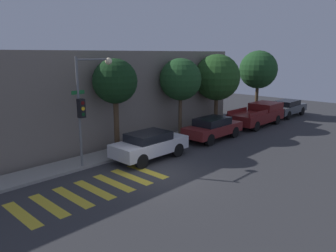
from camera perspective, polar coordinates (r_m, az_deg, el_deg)
name	(u,v)px	position (r m, az deg, el deg)	size (l,w,h in m)	color
ground_plane	(160,175)	(15.56, -1.45, -8.54)	(60.00, 60.00, 0.00)	#333335
sidewalk	(108,155)	(18.50, -10.44, -5.05)	(26.00, 1.77, 0.14)	gray
building_row	(65,98)	(21.47, -17.51, 4.68)	(26.00, 6.00, 5.75)	slate
crosswalk	(94,190)	(14.34, -12.75, -10.75)	(6.50, 2.60, 0.00)	gold
traffic_light_pole	(87,97)	(16.33, -13.90, 4.89)	(2.36, 0.56, 5.46)	slate
sedan_near_corner	(150,144)	(17.63, -3.21, -3.23)	(4.32, 1.83, 1.49)	silver
sedan_middle	(213,128)	(21.80, 7.81, -0.29)	(4.49, 1.80, 1.48)	maroon
pickup_truck	(258,114)	(26.84, 15.45, 1.99)	(5.37, 2.11, 1.69)	maroon
sedan_far_end	(287,108)	(31.59, 20.07, 3.04)	(4.70, 1.74, 1.46)	#4C5156
tree_near_corner	(115,82)	(18.39, -9.20, 7.58)	(2.48, 2.48, 5.34)	#4C3823
tree_midblock	(181,80)	(22.10, 2.19, 8.07)	(2.82, 2.82, 5.30)	brown
tree_far_end	(217,78)	(25.37, 8.52, 8.35)	(3.49, 3.49, 5.56)	#4C3823
tree_behind_truck	(258,70)	(30.69, 15.45, 9.42)	(3.36, 3.36, 5.86)	#4C3823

